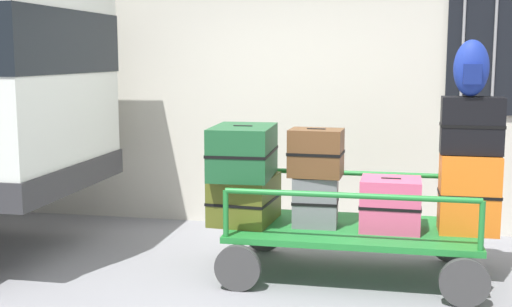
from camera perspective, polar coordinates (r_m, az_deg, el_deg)
ground_plane at (r=5.31m, az=-0.15°, el=-11.86°), size 40.00×40.00×0.00m
luggage_cart at (r=5.65m, az=8.26°, el=-7.03°), size 2.09×1.16×0.42m
cart_railing at (r=5.56m, az=8.34°, el=-3.10°), size 1.98×1.02×0.39m
suitcase_left_bottom at (r=5.73m, az=-0.98°, el=-3.92°), size 0.56×0.68×0.40m
suitcase_left_middle at (r=5.59m, az=-1.13°, el=0.17°), size 0.52×0.74×0.44m
suitcase_midleft_bottom at (r=5.59m, az=5.14°, el=-4.12°), size 0.39×0.31×0.43m
suitcase_midleft_middle at (r=5.51m, az=5.20°, el=0.07°), size 0.46×0.35×0.40m
suitcase_center_bottom at (r=5.56m, az=11.50°, el=-4.30°), size 0.50×0.43×0.43m
suitcase_midright_bottom at (r=5.61m, az=17.86°, el=-3.33°), size 0.47×0.34×0.64m
suitcase_midright_middle at (r=5.54m, az=18.10°, el=2.31°), size 0.49×0.26×0.46m
backpack at (r=5.44m, az=18.06°, el=6.98°), size 0.27×0.22×0.44m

